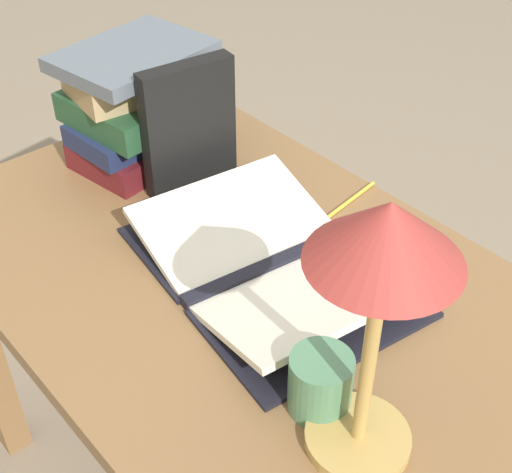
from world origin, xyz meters
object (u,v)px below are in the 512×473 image
(open_book, at_px, (269,263))
(book_stack_tall, at_px, (139,105))
(reading_lamp, at_px, (382,268))
(book_standing_upright, at_px, (189,128))
(coffee_mug, at_px, (321,382))
(pencil, at_px, (350,200))

(open_book, xyz_separation_m, book_stack_tall, (0.43, -0.05, 0.10))
(reading_lamp, bearing_deg, book_stack_tall, -13.51)
(book_standing_upright, bearing_deg, coffee_mug, 167.37)
(book_stack_tall, xyz_separation_m, pencil, (-0.38, -0.20, -0.11))
(open_book, relative_size, reading_lamp, 1.34)
(open_book, relative_size, book_stack_tall, 1.69)
(coffee_mug, height_order, pencil, coffee_mug)
(open_book, bearing_deg, pencil, -71.14)
(open_book, xyz_separation_m, coffee_mug, (-0.24, 0.13, 0.03))
(book_stack_tall, relative_size, book_standing_upright, 1.21)
(coffee_mug, bearing_deg, pencil, -51.90)
(book_stack_tall, bearing_deg, book_standing_upright, -174.60)
(pencil, bearing_deg, reading_lamp, 134.06)
(open_book, distance_m, pencil, 0.25)
(book_stack_tall, height_order, book_standing_upright, book_standing_upright)
(open_book, height_order, coffee_mug, coffee_mug)
(book_standing_upright, distance_m, reading_lamp, 0.66)
(coffee_mug, relative_size, pencil, 0.75)
(book_standing_upright, height_order, coffee_mug, book_standing_upright)
(book_stack_tall, height_order, coffee_mug, book_stack_tall)
(book_standing_upright, bearing_deg, open_book, 175.19)
(coffee_mug, bearing_deg, book_standing_upright, -19.54)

